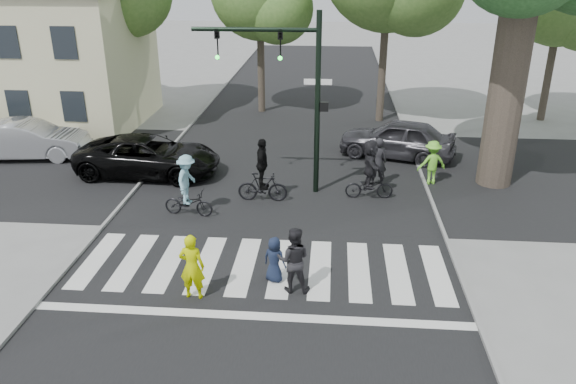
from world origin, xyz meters
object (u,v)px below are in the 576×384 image
at_px(cyclist_right, 370,173).
at_px(car_grey, 397,138).
at_px(pedestrian_woman, 192,267).
at_px(pedestrian_adult, 294,260).
at_px(car_suv, 149,156).
at_px(cyclist_left, 188,190).
at_px(cyclist_mid, 262,176).
at_px(car_silver, 28,140).
at_px(traffic_signal, 292,78).
at_px(pedestrian_child, 274,260).

relative_size(cyclist_right, car_grey, 0.44).
distance_m(pedestrian_woman, pedestrian_adult, 2.40).
bearing_deg(car_grey, car_suv, -56.67).
height_order(pedestrian_adult, cyclist_left, cyclist_left).
relative_size(cyclist_mid, car_suv, 0.41).
bearing_deg(cyclist_left, cyclist_right, 17.70).
distance_m(cyclist_mid, car_silver, 10.43).
bearing_deg(car_silver, cyclist_mid, -116.83).
xyz_separation_m(traffic_signal, pedestrian_child, (0.03, -5.85, -3.30)).
relative_size(pedestrian_child, car_suv, 0.23).
height_order(cyclist_right, car_silver, cyclist_right).
bearing_deg(pedestrian_child, pedestrian_woman, 45.41).
xyz_separation_m(pedestrian_woman, car_silver, (-8.90, 9.28, -0.06)).
distance_m(pedestrian_adult, car_silver, 14.26).
bearing_deg(pedestrian_child, traffic_signal, -70.11).
bearing_deg(pedestrian_adult, traffic_signal, -84.73).
relative_size(pedestrian_woman, car_grey, 0.36).
bearing_deg(pedestrian_woman, car_silver, -42.99).
height_order(pedestrian_adult, car_grey, pedestrian_adult).
bearing_deg(car_suv, pedestrian_adult, -138.99).
distance_m(pedestrian_woman, car_suv, 8.63).
height_order(pedestrian_woman, car_grey, pedestrian_woman).
distance_m(pedestrian_adult, car_suv, 9.43).
relative_size(pedestrian_adult, cyclist_mid, 0.78).
bearing_deg(cyclist_right, cyclist_left, -162.30).
height_order(pedestrian_woman, pedestrian_child, pedestrian_woman).
relative_size(cyclist_left, cyclist_mid, 0.92).
bearing_deg(car_suv, cyclist_left, -143.09).
bearing_deg(traffic_signal, cyclist_right, -8.90).
bearing_deg(pedestrian_adult, cyclist_left, -47.83).
relative_size(traffic_signal, pedestrian_woman, 3.62).
distance_m(pedestrian_child, car_silver, 13.63).
bearing_deg(pedestrian_adult, cyclist_right, -109.50).
bearing_deg(car_grey, pedestrian_child, -5.01).
bearing_deg(pedestrian_adult, cyclist_mid, -74.69).
relative_size(cyclist_left, car_grey, 0.43).
bearing_deg(traffic_signal, car_silver, 166.65).
bearing_deg(pedestrian_adult, pedestrian_woman, 12.59).
xyz_separation_m(cyclist_mid, cyclist_right, (3.52, 0.52, 0.02)).
height_order(pedestrian_woman, cyclist_left, cyclist_left).
bearing_deg(car_suv, cyclist_right, -98.58).
height_order(traffic_signal, pedestrian_adult, traffic_signal).
distance_m(pedestrian_child, cyclist_right, 6.04).
relative_size(cyclist_left, car_suv, 0.38).
xyz_separation_m(cyclist_left, cyclist_right, (5.68, 1.81, 0.04)).
height_order(traffic_signal, cyclist_mid, traffic_signal).
height_order(pedestrian_adult, cyclist_right, cyclist_right).
height_order(pedestrian_woman, pedestrian_adult, pedestrian_adult).
distance_m(car_suv, car_grey, 9.70).
height_order(pedestrian_child, car_suv, car_suv).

